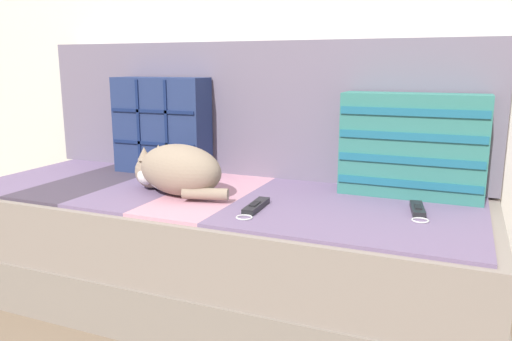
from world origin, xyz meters
name	(u,v)px	position (x,y,z in m)	size (l,w,h in m)	color
ground_plane	(198,314)	(0.00, 0.00, 0.00)	(14.00, 14.00, 0.00)	#7A6651
couch	(217,245)	(0.00, 0.15, 0.20)	(1.88, 0.79, 0.40)	gray
sofa_backrest	(253,109)	(0.00, 0.48, 0.66)	(1.84, 0.14, 0.52)	slate
throw_pillow_quilted	(162,126)	(-0.34, 0.33, 0.60)	(0.39, 0.14, 0.38)	navy
throw_pillow_striped	(412,146)	(0.64, 0.33, 0.58)	(0.46, 0.14, 0.34)	#337A70
sleeping_cat	(175,170)	(-0.10, 0.05, 0.49)	(0.40, 0.27, 0.17)	gray
game_remote_near	(255,207)	(0.22, -0.02, 0.41)	(0.05, 0.21, 0.02)	black
game_remote_far	(418,210)	(0.68, 0.14, 0.41)	(0.07, 0.19, 0.02)	black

